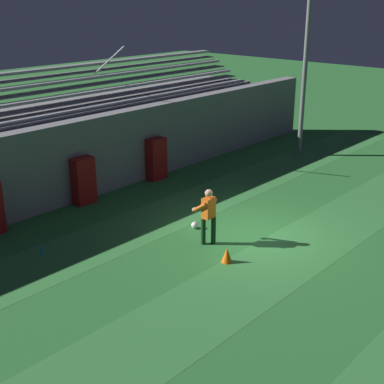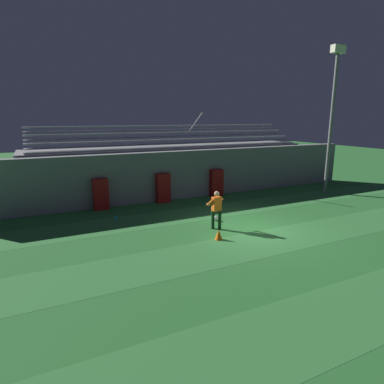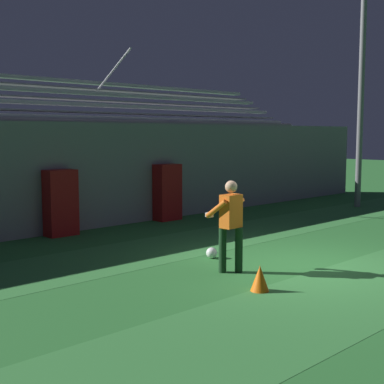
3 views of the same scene
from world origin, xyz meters
name	(u,v)px [view 3 (image 3 of 3)]	position (x,y,z in m)	size (l,w,h in m)	color
ground_plane	(305,267)	(0.00, 0.00, 0.00)	(80.00, 80.00, 0.00)	#2D7533
turf_stripe_mid	(376,282)	(0.00, -1.45, 0.00)	(28.00, 2.28, 0.01)	#38843D
turf_stripe_far	(192,242)	(0.00, 3.10, 0.00)	(28.00, 2.28, 0.01)	#38843D
back_wall	(106,174)	(0.00, 6.50, 1.40)	(24.00, 0.60, 2.80)	gray
padding_pillar_gate_left	(61,203)	(-1.73, 5.95, 0.81)	(0.77, 0.44, 1.63)	maroon
padding_pillar_gate_right	(167,192)	(1.73, 5.95, 0.81)	(0.77, 0.44, 1.63)	maroon
bleacher_stand	(68,167)	(0.00, 8.49, 1.50)	(18.00, 3.35, 5.03)	gray
floodlight_pole	(363,44)	(8.35, 3.60, 5.48)	(0.90, 0.36, 8.77)	slate
goalkeeper	(230,220)	(-1.31, 0.71, 0.95)	(0.59, 0.57, 1.67)	#143319
soccer_ball	(212,253)	(-0.78, 1.70, 0.11)	(0.22, 0.22, 0.22)	white
traffic_cone	(260,278)	(-1.85, -0.42, 0.21)	(0.30, 0.30, 0.42)	orange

